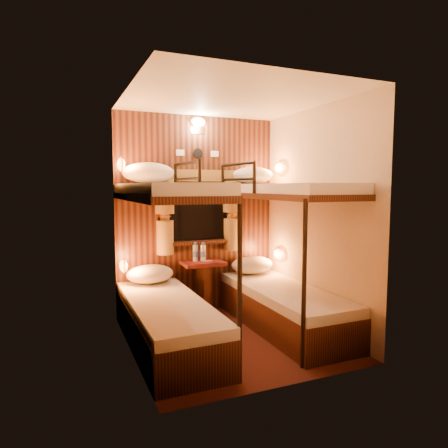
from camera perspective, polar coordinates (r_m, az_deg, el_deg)
name	(u,v)px	position (r m, az deg, el deg)	size (l,w,h in m)	color
floor	(231,339)	(4.24, 1.08, -16.06)	(2.10, 2.10, 0.00)	#32140D
ceiling	(232,98)	(4.04, 1.14, 17.54)	(2.10, 2.10, 0.00)	silver
wall_back	(197,215)	(4.94, -3.85, 1.31)	(2.40, 2.40, 0.00)	#C6B293
wall_front	(288,233)	(3.04, 9.18, -1.31)	(2.40, 2.40, 0.00)	#C6B293
wall_left	(130,226)	(3.67, -13.30, -0.23)	(2.40, 2.40, 0.00)	#C6B293
wall_right	(315,219)	(4.46, 12.93, 0.75)	(2.40, 2.40, 0.00)	#C6B293
back_panel	(198,215)	(4.92, -3.79, 1.30)	(2.00, 0.03, 2.40)	black
bunk_left	(167,290)	(3.92, -8.12, -9.31)	(0.72, 1.90, 1.82)	black
bunk_right	(283,278)	(4.42, 8.49, -7.63)	(0.72, 1.90, 1.82)	black
window	(198,217)	(4.89, -3.67, 1.05)	(1.00, 0.12, 0.79)	black
curtains	(199,210)	(4.86, -3.55, 2.00)	(1.10, 0.22, 1.00)	olive
back_fixtures	(198,128)	(4.93, -3.73, 13.50)	(0.54, 0.09, 0.48)	black
reading_lamps	(207,213)	(4.60, -2.43, 1.52)	(2.00, 0.20, 1.25)	orange
table	(203,281)	(4.87, -3.01, -8.10)	(0.50, 0.34, 0.66)	#511512
bottle_left	(195,253)	(4.82, -4.10, -4.15)	(0.07, 0.07, 0.24)	#99BFE5
bottle_right	(203,253)	(4.83, -3.01, -4.17)	(0.07, 0.07, 0.23)	#99BFE5
sachet_a	(209,261)	(4.85, -2.16, -5.29)	(0.08, 0.06, 0.01)	silver
sachet_b	(208,261)	(4.84, -2.33, -5.30)	(0.08, 0.06, 0.01)	silver
pillow_lower_left	(150,274)	(4.63, -10.52, -7.03)	(0.53, 0.38, 0.21)	silver
pillow_lower_right	(252,265)	(5.07, 4.05, -5.84)	(0.55, 0.39, 0.21)	silver
pillow_upper_left	(148,173)	(4.52, -10.76, 7.21)	(0.58, 0.41, 0.23)	silver
pillow_upper_right	(253,175)	(4.97, 4.15, 6.97)	(0.52, 0.37, 0.20)	silver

